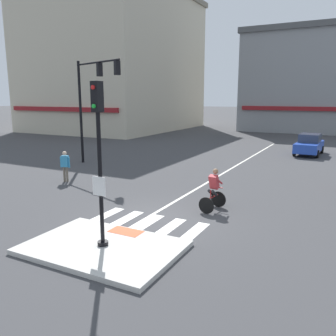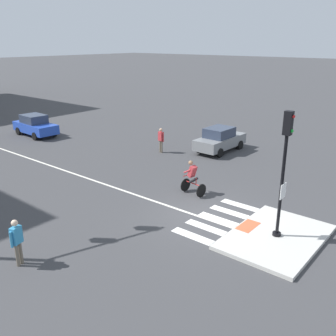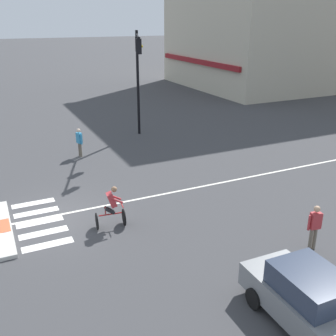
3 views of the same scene
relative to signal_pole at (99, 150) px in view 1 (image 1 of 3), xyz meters
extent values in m
plane|color=#3D3D3F|center=(0.00, 3.19, -3.02)|extent=(300.00, 300.00, 0.00)
cube|color=beige|center=(0.00, 0.01, -2.94)|extent=(4.54, 3.11, 0.15)
cube|color=#DB5B38|center=(0.00, 1.21, -2.86)|extent=(1.10, 0.60, 0.01)
cylinder|color=black|center=(0.00, 0.01, -2.81)|extent=(0.32, 0.32, 0.12)
cylinder|color=black|center=(0.00, 0.01, -0.85)|extent=(0.12, 0.12, 3.80)
cube|color=white|center=(0.00, -0.07, -1.04)|extent=(0.44, 0.03, 0.56)
cube|color=black|center=(0.00, 0.01, 1.48)|extent=(0.24, 0.28, 0.84)
sphere|color=red|center=(0.00, -0.15, 1.73)|extent=(0.12, 0.12, 0.12)
sphere|color=green|center=(0.00, -0.15, 1.23)|extent=(0.12, 0.12, 0.12)
cube|color=silver|center=(-1.86, 2.61, -3.01)|extent=(0.44, 1.80, 0.01)
cube|color=silver|center=(-0.93, 2.61, -3.01)|extent=(0.44, 1.80, 0.01)
cube|color=silver|center=(0.00, 2.61, -3.01)|extent=(0.44, 1.80, 0.01)
cube|color=silver|center=(0.93, 2.61, -3.01)|extent=(0.44, 1.80, 0.01)
cube|color=silver|center=(1.86, 2.61, -3.01)|extent=(0.44, 1.80, 0.01)
cube|color=silver|center=(-0.29, 13.19, -3.01)|extent=(0.14, 28.00, 0.01)
cylinder|color=black|center=(-10.17, 10.85, 0.40)|extent=(0.18, 0.18, 6.82)
cylinder|color=black|center=(-7.96, 10.05, 3.56)|extent=(4.46, 1.70, 0.11)
cube|color=black|center=(-7.74, 9.97, 3.11)|extent=(0.35, 0.37, 0.80)
sphere|color=gold|center=(-7.68, 10.13, 3.11)|extent=(0.12, 0.12, 0.12)
cube|color=black|center=(-5.96, 9.33, 3.11)|extent=(0.35, 0.37, 0.80)
sphere|color=gold|center=(-5.91, 9.49, 3.11)|extent=(0.12, 0.12, 0.12)
cube|color=gray|center=(0.01, 47.23, 3.17)|extent=(14.60, 18.73, 12.38)
cube|color=#525455|center=(0.01, 47.23, 9.72)|extent=(15.04, 19.29, 0.70)
cube|color=maroon|center=(0.01, 37.71, 0.08)|extent=(13.14, 0.30, 0.50)
cube|color=beige|center=(-23.70, 34.05, 5.80)|extent=(17.71, 21.81, 17.64)
cube|color=maroon|center=(-23.70, 23.00, 0.08)|extent=(15.94, 0.30, 0.50)
cube|color=#2347B7|center=(3.45, 21.65, -2.37)|extent=(1.90, 4.18, 0.70)
cube|color=#2D384C|center=(3.46, 21.80, -1.70)|extent=(1.57, 1.97, 0.64)
cylinder|color=black|center=(4.22, 20.34, -2.72)|extent=(0.21, 0.61, 0.60)
cylinder|color=black|center=(2.55, 20.42, -2.72)|extent=(0.21, 0.61, 0.60)
cylinder|color=black|center=(4.35, 22.88, -2.72)|extent=(0.21, 0.61, 0.60)
cylinder|color=black|center=(2.68, 22.96, -2.72)|extent=(0.21, 0.61, 0.60)
cylinder|color=black|center=(1.65, 5.57, -2.69)|extent=(0.66, 0.12, 0.66)
cylinder|color=black|center=(1.52, 4.53, -2.69)|extent=(0.66, 0.12, 0.66)
cylinder|color=#B21E1E|center=(1.58, 5.05, -2.47)|extent=(0.16, 0.89, 0.05)
cylinder|color=#B21E1E|center=(1.56, 4.87, -2.29)|extent=(0.04, 0.04, 0.30)
cylinder|color=#B21E1E|center=(1.64, 5.52, -2.17)|extent=(0.44, 0.09, 0.04)
cylinder|color=black|center=(1.50, 5.04, -2.29)|extent=(0.17, 0.41, 0.33)
cylinder|color=black|center=(1.66, 5.02, -2.29)|extent=(0.17, 0.41, 0.33)
cube|color=#B73338|center=(1.59, 5.13, -1.86)|extent=(0.38, 0.42, 0.60)
sphere|color=#936B4C|center=(1.61, 5.25, -1.45)|extent=(0.22, 0.22, 0.22)
cylinder|color=#B73338|center=(1.46, 5.33, -1.86)|extent=(0.14, 0.46, 0.31)
cylinder|color=#B73338|center=(1.78, 5.29, -1.86)|extent=(0.14, 0.46, 0.31)
cylinder|color=#6B6051|center=(-7.21, 5.96, -2.61)|extent=(0.12, 0.12, 0.82)
cylinder|color=#6B6051|center=(-7.05, 6.00, -2.61)|extent=(0.12, 0.12, 0.82)
cube|color=#338CBF|center=(-7.13, 5.98, -1.90)|extent=(0.41, 0.31, 0.60)
cylinder|color=#338CBF|center=(-7.35, 5.91, -1.95)|extent=(0.09, 0.09, 0.56)
cylinder|color=#338CBF|center=(-6.91, 6.05, -1.95)|extent=(0.09, 0.09, 0.56)
sphere|color=beige|center=(-7.13, 5.98, -1.46)|extent=(0.22, 0.22, 0.22)
camera|label=1|loc=(6.25, -7.77, 1.47)|focal=37.47mm
camera|label=2|loc=(-12.50, -4.86, 4.20)|focal=40.33mm
camera|label=3|loc=(14.67, 1.29, 4.59)|focal=42.16mm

